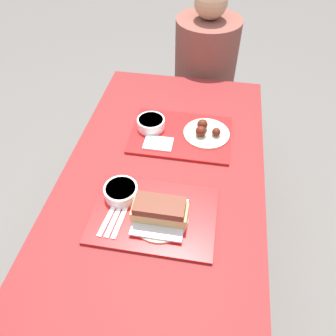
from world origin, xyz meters
name	(u,v)px	position (x,y,z in m)	size (l,w,h in m)	color
ground_plane	(163,268)	(0.00, 0.00, 0.00)	(12.00, 12.00, 0.00)	#605B56
picnic_table	(162,196)	(0.00, 0.00, 0.63)	(0.78, 1.47, 0.73)	maroon
picnic_bench_far	(188,107)	(0.00, 0.95, 0.38)	(0.74, 0.28, 0.46)	maroon
tray_near	(154,215)	(0.01, -0.17, 0.74)	(0.43, 0.30, 0.01)	red
tray_far	(181,135)	(0.04, 0.26, 0.74)	(0.43, 0.30, 0.01)	red
bowl_coleslaw_near	(121,191)	(-0.12, -0.11, 0.77)	(0.12, 0.12, 0.05)	white
brisket_sandwich_plate	(160,213)	(0.03, -0.19, 0.78)	(0.19, 0.19, 0.09)	beige
plastic_fork_near	(116,217)	(-0.12, -0.21, 0.75)	(0.03, 0.17, 0.00)	white
plastic_knife_near	(122,217)	(-0.10, -0.21, 0.75)	(0.03, 0.17, 0.00)	white
plastic_spoon_near	(109,216)	(-0.14, -0.21, 0.75)	(0.04, 0.17, 0.00)	white
condiment_packet	(163,199)	(0.02, -0.10, 0.75)	(0.04, 0.03, 0.01)	#A59E93
bowl_coleslaw_far	(151,123)	(-0.10, 0.28, 0.77)	(0.12, 0.12, 0.05)	white
wings_plate_far	(206,131)	(0.14, 0.28, 0.76)	(0.20, 0.20, 0.05)	beige
napkin_far	(158,143)	(-0.05, 0.18, 0.75)	(0.12, 0.08, 0.01)	white
person_seated_across	(206,58)	(0.09, 0.95, 0.74)	(0.36, 0.36, 0.67)	brown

